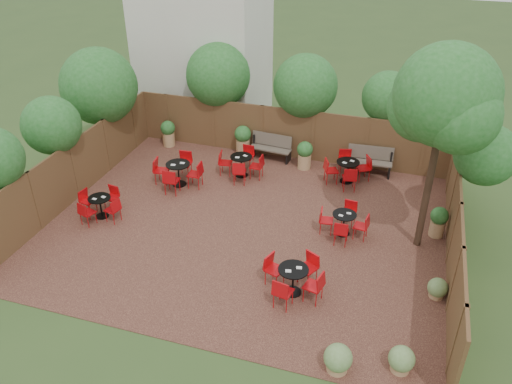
% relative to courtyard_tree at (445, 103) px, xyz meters
% --- Properties ---
extents(ground, '(80.00, 80.00, 0.00)m').
position_rel_courtyard_tree_xyz_m(ground, '(-5.12, -0.62, -4.45)').
color(ground, '#354F23').
rests_on(ground, ground).
extents(courtyard_paving, '(12.00, 10.00, 0.02)m').
position_rel_courtyard_tree_xyz_m(courtyard_paving, '(-5.12, -0.62, -4.44)').
color(courtyard_paving, '#361C16').
rests_on(courtyard_paving, ground).
extents(fence_back, '(12.00, 0.08, 2.00)m').
position_rel_courtyard_tree_xyz_m(fence_back, '(-5.12, 4.38, -3.45)').
color(fence_back, '#53361F').
rests_on(fence_back, ground).
extents(fence_left, '(0.08, 10.00, 2.00)m').
position_rel_courtyard_tree_xyz_m(fence_left, '(-11.12, -0.62, -3.45)').
color(fence_left, '#53361F').
rests_on(fence_left, ground).
extents(fence_right, '(0.08, 10.00, 2.00)m').
position_rel_courtyard_tree_xyz_m(fence_right, '(0.88, -0.62, -3.45)').
color(fence_right, '#53361F').
rests_on(fence_right, ground).
extents(neighbour_building, '(5.00, 4.00, 8.00)m').
position_rel_courtyard_tree_xyz_m(neighbour_building, '(-9.62, 7.38, -0.45)').
color(neighbour_building, beige).
rests_on(neighbour_building, ground).
extents(overhang_foliage, '(15.50, 10.39, 2.80)m').
position_rel_courtyard_tree_xyz_m(overhang_foliage, '(-7.86, 2.83, -1.75)').
color(overhang_foliage, '#1F5C1D').
rests_on(overhang_foliage, ground).
extents(courtyard_tree, '(2.81, 2.71, 5.96)m').
position_rel_courtyard_tree_xyz_m(courtyard_tree, '(0.00, 0.00, 0.00)').
color(courtyard_tree, black).
rests_on(courtyard_tree, courtyard_paving).
extents(park_bench_left, '(1.62, 0.65, 0.98)m').
position_rel_courtyard_tree_xyz_m(park_bench_left, '(-5.64, 4.01, -3.93)').
color(park_bench_left, brown).
rests_on(park_bench_left, courtyard_paving).
extents(park_bench_right, '(1.66, 0.63, 1.01)m').
position_rel_courtyard_tree_xyz_m(park_bench_right, '(-1.91, 4.01, -3.91)').
color(park_bench_right, brown).
rests_on(park_bench_right, courtyard_paving).
extents(bistro_tables, '(8.97, 7.89, 0.95)m').
position_rel_courtyard_tree_xyz_m(bistro_tables, '(-5.31, 0.47, -3.98)').
color(bistro_tables, black).
rests_on(bistro_tables, courtyard_paving).
extents(planters, '(10.98, 4.02, 1.17)m').
position_rel_courtyard_tree_xyz_m(planters, '(-5.55, 3.29, -3.85)').
color(planters, '#A78153').
rests_on(planters, courtyard_paving).
extents(low_shrubs, '(2.62, 3.66, 0.68)m').
position_rel_courtyard_tree_xyz_m(low_shrubs, '(-0.55, -4.42, -4.13)').
color(low_shrubs, '#A78153').
rests_on(low_shrubs, courtyard_paving).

